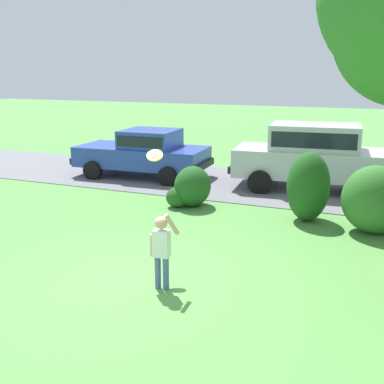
# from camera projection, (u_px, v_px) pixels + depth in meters

# --- Properties ---
(ground_plane) EXTENTS (80.00, 80.00, 0.00)m
(ground_plane) POSITION_uv_depth(u_px,v_px,m) (133.00, 280.00, 7.95)
(ground_plane) COLOR #518E42
(driveway_strip) EXTENTS (28.00, 4.40, 0.02)m
(driveway_strip) POSITION_uv_depth(u_px,v_px,m) (250.00, 185.00, 14.49)
(driveway_strip) COLOR slate
(driveway_strip) RESTS_ON ground
(shrub_near_tree) EXTENTS (1.07, 1.09, 1.04)m
(shrub_near_tree) POSITION_uv_depth(u_px,v_px,m) (190.00, 188.00, 12.15)
(shrub_near_tree) COLOR #1E511C
(shrub_near_tree) RESTS_ON ground
(shrub_centre_left) EXTENTS (0.98, 1.09, 1.62)m
(shrub_centre_left) POSITION_uv_depth(u_px,v_px,m) (308.00, 187.00, 10.90)
(shrub_centre_left) COLOR #1E511C
(shrub_centre_left) RESTS_ON ground
(shrub_centre) EXTENTS (1.43, 1.24, 1.48)m
(shrub_centre) POSITION_uv_depth(u_px,v_px,m) (376.00, 200.00, 10.07)
(shrub_centre) COLOR #33702B
(shrub_centre) RESTS_ON ground
(parked_sedan) EXTENTS (4.48, 2.25, 1.56)m
(parked_sedan) POSITION_uv_depth(u_px,v_px,m) (145.00, 151.00, 15.40)
(parked_sedan) COLOR #28429E
(parked_sedan) RESTS_ON ground
(parked_suv) EXTENTS (4.83, 2.39, 1.92)m
(parked_suv) POSITION_uv_depth(u_px,v_px,m) (314.00, 153.00, 13.67)
(parked_suv) COLOR silver
(parked_suv) RESTS_ON ground
(child_thrower) EXTENTS (0.45, 0.28, 1.29)m
(child_thrower) POSITION_uv_depth(u_px,v_px,m) (162.00, 247.00, 7.45)
(child_thrower) COLOR #4C608C
(child_thrower) RESTS_ON ground
(frisbee) EXTENTS (0.31, 0.25, 0.22)m
(frisbee) POSITION_uv_depth(u_px,v_px,m) (155.00, 155.00, 8.15)
(frisbee) COLOR yellow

